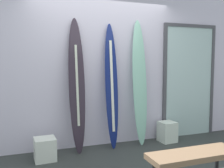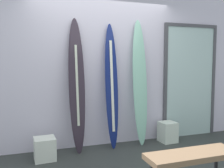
% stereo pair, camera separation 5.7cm
% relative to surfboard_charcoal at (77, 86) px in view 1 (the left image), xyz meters
% --- Properties ---
extents(wall_back, '(7.20, 0.20, 2.80)m').
position_rel_surfboard_charcoal_xyz_m(wall_back, '(0.49, 0.29, 0.33)').
color(wall_back, silver).
rests_on(wall_back, ground).
extents(surfboard_charcoal, '(0.26, 0.34, 2.16)m').
position_rel_surfboard_charcoal_xyz_m(surfboard_charcoal, '(0.00, 0.00, 0.00)').
color(surfboard_charcoal, '#2D242F').
rests_on(surfboard_charcoal, ground).
extents(surfboard_navy, '(0.23, 0.30, 2.10)m').
position_rel_surfboard_charcoal_xyz_m(surfboard_navy, '(0.59, 0.02, -0.03)').
color(surfboard_navy, navy).
rests_on(surfboard_navy, ground).
extents(surfboard_seafoam, '(0.27, 0.31, 2.19)m').
position_rel_surfboard_charcoal_xyz_m(surfboard_seafoam, '(1.12, 0.02, 0.03)').
color(surfboard_seafoam, '#8CC9B0').
rests_on(surfboard_seafoam, ground).
extents(display_block_left, '(0.32, 0.32, 0.33)m').
position_rel_surfboard_charcoal_xyz_m(display_block_left, '(-0.53, -0.19, -0.90)').
color(display_block_left, silver).
rests_on(display_block_left, ground).
extents(display_block_center, '(0.29, 0.29, 0.37)m').
position_rel_surfboard_charcoal_xyz_m(display_block_center, '(1.65, -0.06, -0.88)').
color(display_block_center, silver).
rests_on(display_block_center, ground).
extents(glass_door, '(1.16, 0.06, 2.18)m').
position_rel_surfboard_charcoal_xyz_m(glass_door, '(2.27, 0.17, 0.06)').
color(glass_door, silver).
rests_on(glass_door, ground).
extents(bench, '(1.04, 0.33, 0.49)m').
position_rel_surfboard_charcoal_xyz_m(bench, '(0.90, -1.76, -0.64)').
color(bench, '#86674A').
rests_on(bench, ground).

